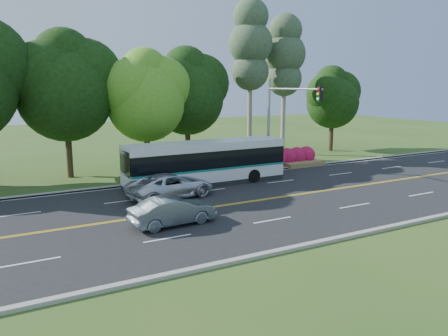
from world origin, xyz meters
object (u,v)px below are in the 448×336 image
sedan (173,211)px  suv (171,186)px  transit_bus (206,163)px  traffic_signal (284,112)px

sedan → suv: (1.80, 4.83, 0.05)m
transit_bus → suv: transit_bus is taller
transit_bus → suv: 4.13m
sedan → suv: bearing=-25.2°
traffic_signal → suv: bearing=-166.0°
traffic_signal → sedan: traffic_signal is taller
traffic_signal → transit_bus: bearing=-178.3°
transit_bus → sedan: 8.82m
transit_bus → sedan: transit_bus is taller
transit_bus → sedan: (-5.20, -7.08, -0.75)m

